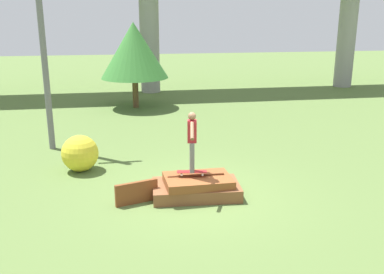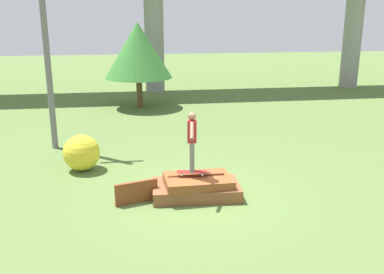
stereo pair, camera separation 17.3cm
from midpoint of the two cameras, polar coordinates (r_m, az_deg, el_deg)
ground_plane at (r=10.87m, az=1.00°, el=-7.80°), size 80.00×80.00×0.00m
scrap_pile at (r=10.76m, az=1.08°, el=-6.67°), size 2.23×1.35×0.57m
scrap_plank_loose at (r=10.45m, az=-6.94°, el=-7.32°), size 1.04×0.40×0.54m
skateboard at (r=10.59m, az=0.47°, el=-4.69°), size 0.76×0.31×0.09m
skater at (r=10.31m, az=0.48°, el=-0.14°), size 0.27×1.17×1.50m
utility_pole at (r=14.70m, az=-18.75°, el=13.61°), size 1.30×0.20×7.71m
tree_behind_left at (r=20.79m, az=-6.97°, el=11.40°), size 3.21×3.21×4.06m
bush_yellow_flowering at (r=12.79m, az=-14.13°, el=-2.04°), size 1.06×1.06×1.06m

